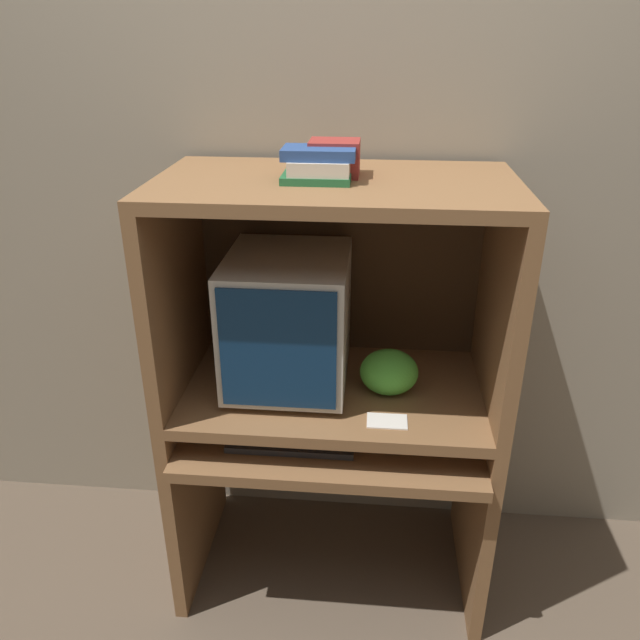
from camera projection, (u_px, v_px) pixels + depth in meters
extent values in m
plane|color=brown|center=(325.00, 629.00, 2.03)|extent=(12.00, 12.00, 0.00)
cube|color=gray|center=(343.00, 187.00, 2.04)|extent=(6.00, 0.06, 2.60)
cube|color=brown|center=(197.00, 485.00, 2.19)|extent=(0.04, 0.57, 0.64)
cube|color=brown|center=(473.00, 502.00, 2.11)|extent=(0.04, 0.57, 0.64)
cube|color=brown|center=(330.00, 445.00, 1.90)|extent=(0.92, 0.39, 0.04)
cube|color=brown|center=(187.00, 394.00, 2.03)|extent=(0.04, 0.57, 0.11)
cube|color=brown|center=(486.00, 409.00, 1.95)|extent=(0.04, 0.57, 0.11)
cube|color=brown|center=(333.00, 390.00, 1.97)|extent=(0.92, 0.57, 0.04)
cube|color=brown|center=(175.00, 285.00, 1.86)|extent=(0.04, 0.57, 0.65)
cube|color=brown|center=(501.00, 296.00, 1.78)|extent=(0.04, 0.57, 0.65)
cube|color=brown|center=(336.00, 186.00, 1.69)|extent=(0.92, 0.57, 0.04)
cube|color=#48321E|center=(340.00, 259.00, 2.07)|extent=(0.92, 0.01, 0.65)
cylinder|color=beige|center=(290.00, 377.00, 1.99)|extent=(0.20, 0.20, 0.02)
cube|color=beige|center=(288.00, 318.00, 1.90)|extent=(0.36, 0.41, 0.40)
cube|color=navy|center=(278.00, 350.00, 1.71)|extent=(0.33, 0.01, 0.36)
cube|color=#2D2D30|center=(292.00, 438.00, 1.89)|extent=(0.38, 0.16, 0.02)
cube|color=#474749|center=(292.00, 434.00, 1.88)|extent=(0.35, 0.13, 0.01)
ellipsoid|color=#B7B7B7|center=(371.00, 445.00, 1.85)|extent=(0.06, 0.04, 0.03)
ellipsoid|color=green|center=(389.00, 372.00, 1.90)|extent=(0.18, 0.13, 0.15)
cube|color=#236638|center=(317.00, 177.00, 1.66)|extent=(0.18, 0.13, 0.02)
cube|color=beige|center=(320.00, 166.00, 1.64)|extent=(0.16, 0.13, 0.04)
cube|color=navy|center=(319.00, 153.00, 1.64)|extent=(0.19, 0.12, 0.03)
cube|color=white|center=(387.00, 421.00, 1.78)|extent=(0.12, 0.07, 0.00)
cube|color=maroon|center=(334.00, 158.00, 1.70)|extent=(0.14, 0.12, 0.10)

